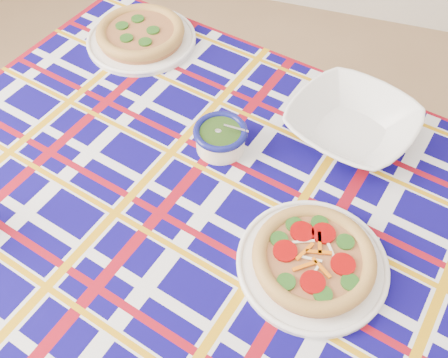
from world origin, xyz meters
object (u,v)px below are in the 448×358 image
(dining_table, at_px, (247,233))
(main_focaccia_plate, at_px, (314,258))
(pesto_bowl, at_px, (220,136))
(serving_bowl, at_px, (351,124))

(dining_table, relative_size, main_focaccia_plate, 5.83)
(dining_table, bearing_deg, main_focaccia_plate, -13.20)
(dining_table, distance_m, pesto_bowl, 0.21)
(dining_table, xyz_separation_m, serving_bowl, (0.15, 0.27, 0.11))
(dining_table, height_order, pesto_bowl, pesto_bowl)
(pesto_bowl, relative_size, serving_bowl, 0.43)
(dining_table, distance_m, serving_bowl, 0.33)
(pesto_bowl, bearing_deg, dining_table, -54.31)
(dining_table, height_order, serving_bowl, serving_bowl)
(pesto_bowl, xyz_separation_m, serving_bowl, (0.26, 0.12, -0.00))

